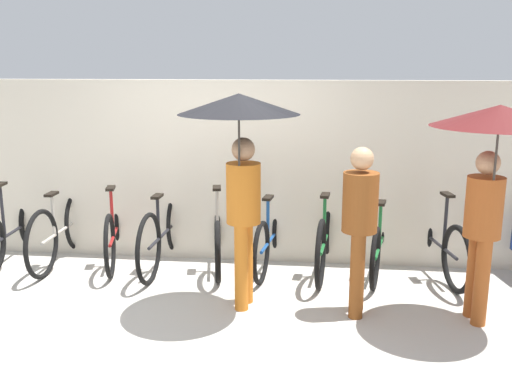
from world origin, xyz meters
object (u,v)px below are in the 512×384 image
parked_bicycle_0 (13,231)px  parked_bicycle_8 (437,241)px  pedestrian_center (360,219)px  parked_bicycle_3 (164,232)px  pedestrian_leading (240,139)px  parked_bicycle_7 (381,241)px  parked_bicycle_5 (271,237)px  pedestrian_trailing (495,149)px  parked_bicycle_2 (115,230)px  parked_bicycle_4 (218,236)px  parked_bicycle_6 (325,238)px  parked_bicycle_1 (61,229)px

parked_bicycle_0 → parked_bicycle_8: parked_bicycle_8 is taller
parked_bicycle_0 → pedestrian_center: pedestrian_center is taller
parked_bicycle_3 → pedestrian_leading: bearing=-135.1°
parked_bicycle_0 → pedestrian_leading: size_ratio=0.87×
pedestrian_center → parked_bicycle_0: bearing=-9.0°
parked_bicycle_3 → pedestrian_leading: pedestrian_leading is taller
parked_bicycle_7 → parked_bicycle_5: bearing=101.3°
parked_bicycle_5 → pedestrian_trailing: 2.64m
parked_bicycle_0 → parked_bicycle_5: size_ratio=1.06×
parked_bicycle_0 → parked_bicycle_2: 1.22m
pedestrian_center → pedestrian_trailing: bearing=179.4°
parked_bicycle_3 → parked_bicycle_4: bearing=-83.0°
pedestrian_leading → parked_bicycle_4: bearing=-62.0°
parked_bicycle_6 → parked_bicycle_7: bearing=-80.1°
parked_bicycle_4 → parked_bicycle_5: size_ratio=0.98×
parked_bicycle_8 → parked_bicycle_2: bearing=79.6°
parked_bicycle_6 → pedestrian_leading: size_ratio=0.86×
parked_bicycle_5 → pedestrian_center: (0.89, -1.14, 0.55)m
parked_bicycle_5 → parked_bicycle_8: bearing=-82.6°
parked_bicycle_1 → parked_bicycle_2: (0.61, 0.10, -0.02)m
parked_bicycle_0 → parked_bicycle_7: bearing=-93.2°
parked_bicycle_1 → parked_bicycle_6: size_ratio=1.00×
parked_bicycle_4 → parked_bicycle_3: bearing=85.3°
parked_bicycle_3 → pedestrian_trailing: size_ratio=0.94×
pedestrian_leading → pedestrian_center: size_ratio=1.29×
pedestrian_center → pedestrian_trailing: 1.28m
parked_bicycle_0 → parked_bicycle_5: 3.05m
parked_bicycle_0 → parked_bicycle_4: (2.44, 0.05, -0.00)m
parked_bicycle_2 → pedestrian_leading: bearing=-139.5°
parked_bicycle_7 → pedestrian_center: pedestrian_center is taller
parked_bicycle_1 → pedestrian_leading: size_ratio=0.87×
parked_bicycle_0 → parked_bicycle_2: (1.22, 0.08, 0.02)m
parked_bicycle_4 → parked_bicycle_6: (1.22, -0.02, 0.03)m
parked_bicycle_0 → pedestrian_trailing: bearing=-107.5°
pedestrian_leading → pedestrian_center: (1.07, 0.04, -0.72)m
parked_bicycle_3 → parked_bicycle_4: parked_bicycle_3 is taller
parked_bicycle_5 → parked_bicycle_7: parked_bicycle_5 is taller
parked_bicycle_0 → parked_bicycle_3: 1.83m
parked_bicycle_3 → pedestrian_leading: 1.95m
parked_bicycle_2 → parked_bicycle_8: size_ratio=0.97×
parked_bicycle_4 → pedestrian_leading: pedestrian_leading is taller
parked_bicycle_3 → pedestrian_trailing: 3.60m
parked_bicycle_2 → parked_bicycle_1: bearing=85.1°
parked_bicycle_6 → pedestrian_trailing: bearing=-126.2°
parked_bicycle_3 → parked_bicycle_5: (1.22, 0.09, -0.04)m
pedestrian_trailing → parked_bicycle_3: bearing=-27.5°
pedestrian_leading → parked_bicycle_8: bearing=-141.8°
parked_bicycle_4 → pedestrian_leading: size_ratio=0.80×
parked_bicycle_6 → parked_bicycle_8: bearing=-81.7°
parked_bicycle_7 → parked_bicycle_8: 0.61m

